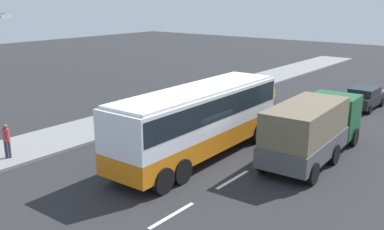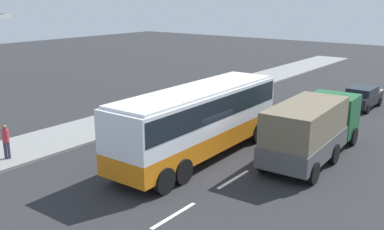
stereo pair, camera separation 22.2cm
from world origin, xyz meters
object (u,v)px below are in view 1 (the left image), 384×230
at_px(pedestrian_near_curb, 6,139).
at_px(cargo_truck, 313,127).
at_px(car_yellow_taxi, 251,95).
at_px(coach_bus, 199,115).
at_px(car_black_sedan, 364,97).

bearing_deg(pedestrian_near_curb, cargo_truck, -94.71).
distance_m(car_yellow_taxi, pedestrian_near_curb, 17.22).
relative_size(coach_bus, car_yellow_taxi, 2.59).
height_order(car_yellow_taxi, pedestrian_near_curb, pedestrian_near_curb).
bearing_deg(car_yellow_taxi, car_black_sedan, -56.58).
relative_size(car_black_sedan, pedestrian_near_curb, 2.45).
distance_m(cargo_truck, car_yellow_taxi, 11.00).
relative_size(cargo_truck, car_black_sedan, 1.94).
bearing_deg(coach_bus, pedestrian_near_curb, 129.75).
bearing_deg(car_black_sedan, coach_bus, 168.77).
xyz_separation_m(coach_bus, pedestrian_near_curb, (-6.02, 6.90, -1.03)).
height_order(cargo_truck, car_black_sedan, cargo_truck).
height_order(cargo_truck, pedestrian_near_curb, cargo_truck).
distance_m(car_black_sedan, car_yellow_taxi, 7.95).
bearing_deg(car_black_sedan, car_yellow_taxi, 121.83).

